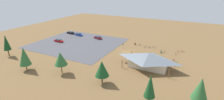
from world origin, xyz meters
name	(u,v)px	position (x,y,z in m)	size (l,w,h in m)	color
ground	(126,51)	(0.00, 0.00, 0.00)	(160.00, 160.00, 0.00)	brown
parking_lot_asphalt	(77,43)	(24.76, 0.33, 0.03)	(38.65, 34.72, 0.05)	#4C4C51
bike_pavilion	(148,59)	(-11.95, 10.02, 2.86)	(15.34, 9.38, 4.95)	beige
trash_bin	(135,44)	(-0.37, -9.84, 0.45)	(0.60, 0.60, 0.90)	brown
lot_sign	(123,45)	(2.71, -2.95, 1.41)	(0.56, 0.08, 2.20)	#99999E
pine_east	(24,56)	(22.20, 29.79, 4.78)	(3.57, 3.57, 7.69)	brown
pine_west	(61,59)	(10.62, 26.24, 4.84)	(3.89, 3.89, 6.87)	brown
pine_center	(150,86)	(-17.33, 28.51, 4.64)	(2.61, 2.61, 7.36)	brown
pine_far_west	(6,43)	(38.53, 24.93, 5.44)	(2.62, 2.62, 8.44)	brown
pine_midwest	(102,69)	(-3.44, 25.68, 4.48)	(3.83, 3.83, 6.67)	brown
pine_mideast	(201,89)	(-27.21, 25.51, 5.13)	(3.39, 3.39, 7.64)	brown
bicycle_blue_yard_center	(175,54)	(-18.73, -5.25, 0.39)	(0.48, 1.77, 0.88)	black
bicycle_teal_lone_east	(150,47)	(-7.55, -8.46, 0.37)	(1.27, 1.27, 0.77)	black
bicycle_white_near_sign	(173,65)	(-19.36, 5.28, 0.36)	(1.28, 1.11, 0.82)	black
bicycle_red_yard_right	(183,52)	(-20.91, -9.42, 0.38)	(1.57, 0.72, 0.87)	black
bicycle_purple_lone_west	(164,59)	(-15.62, 1.25, 0.37)	(1.46, 0.99, 0.86)	black
bicycle_black_near_porch	(140,45)	(-2.61, -9.71, 0.37)	(0.48, 1.76, 0.80)	black
bicycle_green_edge_south	(176,62)	(-19.84, 2.67, 0.37)	(1.45, 1.03, 0.80)	black
bicycle_silver_front_row	(154,47)	(-9.29, -9.59, 0.38)	(1.72, 0.55, 0.87)	black
bicycle_orange_by_bin	(178,52)	(-19.20, -8.40, 0.38)	(0.71, 1.60, 0.83)	black
bicycle_yellow_yard_left	(164,51)	(-14.09, -6.02, 0.38)	(1.29, 1.20, 0.90)	black
bicycle_blue_trailside	(145,47)	(-5.56, -8.48, 0.36)	(1.07, 1.33, 0.80)	black
car_maroon_far_end	(98,37)	(19.76, -10.14, 0.77)	(4.70, 2.99, 1.44)	maroon
car_black_near_entry	(71,33)	(38.81, -11.65, 0.70)	(4.84, 2.42, 1.29)	black
car_red_inner_stall	(59,41)	(34.02, 2.89, 0.73)	(4.75, 2.03, 1.35)	red
car_blue_front_row	(79,34)	(32.34, -10.56, 0.75)	(4.81, 2.80, 1.41)	#1E42B2
visitor_at_bikes	(161,51)	(-13.24, -4.62, 0.85)	(0.38, 0.40, 1.63)	#2D3347
visitor_crossing_yard	(153,54)	(-11.21, 0.32, 0.96)	(0.36, 0.37, 1.82)	#2D3347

